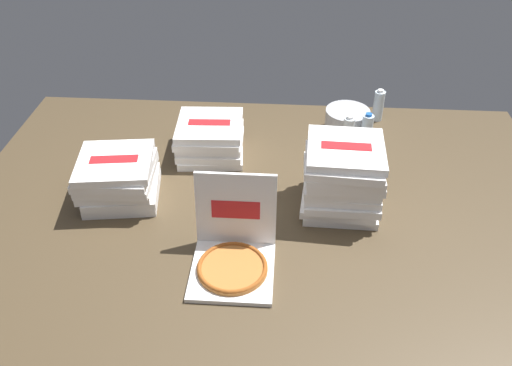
# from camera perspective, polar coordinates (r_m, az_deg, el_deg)

# --- Properties ---
(ground_plane) EXTENTS (3.20, 2.40, 0.02)m
(ground_plane) POSITION_cam_1_polar(r_m,az_deg,el_deg) (2.73, 0.52, -3.81)
(ground_plane) COLOR #4C3D28
(open_pizza_box) EXTENTS (0.37, 0.42, 0.39)m
(open_pizza_box) POSITION_cam_1_polar(r_m,az_deg,el_deg) (2.42, -2.45, -7.46)
(open_pizza_box) COLOR white
(open_pizza_box) RESTS_ON ground_plane
(pizza_stack_right_far) EXTENTS (0.41, 0.41, 0.37)m
(pizza_stack_right_far) POSITION_cam_1_polar(r_m,az_deg,el_deg) (2.71, 9.23, 0.58)
(pizza_stack_right_far) COLOR white
(pizza_stack_right_far) RESTS_ON ground_plane
(pizza_stack_left_mid) EXTENTS (0.44, 0.43, 0.25)m
(pizza_stack_left_mid) POSITION_cam_1_polar(r_m,az_deg,el_deg) (2.87, -14.57, 0.51)
(pizza_stack_left_mid) COLOR white
(pizza_stack_left_mid) RESTS_ON ground_plane
(pizza_stack_left_near) EXTENTS (0.40, 0.42, 0.21)m
(pizza_stack_left_near) POSITION_cam_1_polar(r_m,az_deg,el_deg) (3.15, -4.94, 4.83)
(pizza_stack_left_near) COLOR white
(pizza_stack_left_near) RESTS_ON ground_plane
(ice_bucket) EXTENTS (0.28, 0.28, 0.15)m
(ice_bucket) POSITION_cam_1_polar(r_m,az_deg,el_deg) (3.41, 9.73, 6.61)
(ice_bucket) COLOR #B7BABF
(ice_bucket) RESTS_ON ground_plane
(water_bottle_0) EXTENTS (0.07, 0.07, 0.22)m
(water_bottle_0) POSITION_cam_1_polar(r_m,az_deg,el_deg) (3.24, 9.87, 5.36)
(water_bottle_0) COLOR white
(water_bottle_0) RESTS_ON ground_plane
(water_bottle_1) EXTENTS (0.07, 0.07, 0.22)m
(water_bottle_1) POSITION_cam_1_polar(r_m,az_deg,el_deg) (3.28, 11.80, 5.60)
(water_bottle_1) COLOR silver
(water_bottle_1) RESTS_ON ground_plane
(water_bottle_2) EXTENTS (0.07, 0.07, 0.22)m
(water_bottle_2) POSITION_cam_1_polar(r_m,az_deg,el_deg) (3.57, 13.02, 8.12)
(water_bottle_2) COLOR silver
(water_bottle_2) RESTS_ON ground_plane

